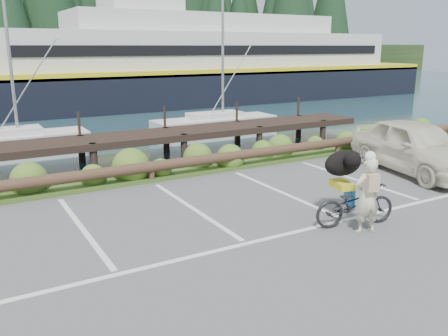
{
  "coord_description": "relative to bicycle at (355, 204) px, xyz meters",
  "views": [
    {
      "loc": [
        -4.67,
        -7.63,
        3.75
      ],
      "look_at": [
        0.45,
        1.27,
        1.1
      ],
      "focal_mm": 38.0,
      "sensor_mm": 36.0,
      "label": 1
    }
  ],
  "objects": [
    {
      "name": "ground",
      "position": [
        -2.53,
        0.71,
        -0.48
      ],
      "size": [
        72.0,
        72.0,
        0.0
      ],
      "primitive_type": "plane",
      "color": "#4D4D50"
    },
    {
      "name": "vegetation_strip",
      "position": [
        -2.53,
        6.01,
        -0.43
      ],
      "size": [
        34.0,
        1.6,
        0.1
      ],
      "primitive_type": "cube",
      "color": "#3D5B21",
      "rests_on": "ground"
    },
    {
      "name": "log_rail",
      "position": [
        -2.53,
        5.31,
        -0.48
      ],
      "size": [
        32.0,
        0.3,
        0.6
      ],
      "primitive_type": null,
      "color": "#443021",
      "rests_on": "ground"
    },
    {
      "name": "bicycle",
      "position": [
        0.0,
        0.0,
        0.0
      ],
      "size": [
        1.92,
        1.05,
        0.96
      ],
      "primitive_type": "imported",
      "rotation": [
        0.0,
        0.0,
        1.33
      ],
      "color": "black",
      "rests_on": "ground"
    },
    {
      "name": "cyclist",
      "position": [
        -0.1,
        -0.41,
        0.32
      ],
      "size": [
        0.66,
        0.51,
        1.59
      ],
      "primitive_type": "imported",
      "rotation": [
        0.0,
        0.0,
        2.9
      ],
      "color": "beige",
      "rests_on": "ground"
    },
    {
      "name": "dog",
      "position": [
        0.14,
        0.57,
        0.76
      ],
      "size": [
        0.7,
        1.07,
        0.57
      ],
      "primitive_type": "ellipsoid",
      "rotation": [
        0.0,
        0.0,
        1.33
      ],
      "color": "black",
      "rests_on": "bicycle"
    },
    {
      "name": "parked_car",
      "position": [
        4.83,
        2.35,
        0.32
      ],
      "size": [
        2.79,
        4.97,
        1.6
      ],
      "primitive_type": "imported",
      "rotation": [
        0.0,
        0.0,
        -0.2
      ],
      "color": "beige",
      "rests_on": "ground"
    }
  ]
}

